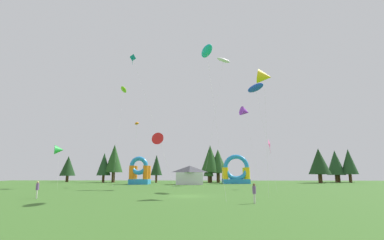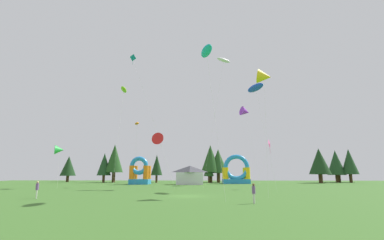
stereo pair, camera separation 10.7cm
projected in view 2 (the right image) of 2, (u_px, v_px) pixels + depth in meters
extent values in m
plane|color=#3D6B28|center=(188.00, 196.00, 31.68)|extent=(120.00, 120.00, 0.00)
cone|color=purple|center=(245.00, 112.00, 64.66)|extent=(2.82, 2.73, 2.41)
cylinder|color=silver|center=(252.00, 146.00, 60.85)|extent=(1.71, 4.72, 16.23)
ellipsoid|color=blue|center=(255.00, 88.00, 45.30)|extent=(2.96, 3.77, 1.54)
cylinder|color=silver|center=(266.00, 136.00, 42.27)|extent=(1.79, 3.20, 15.93)
pyramid|color=#EA599E|center=(270.00, 144.00, 47.05)|extent=(0.78, 1.21, 1.19)
cylinder|color=#EA599E|center=(270.00, 149.00, 46.95)|extent=(0.04, 0.04, 1.44)
cylinder|color=silver|center=(263.00, 166.00, 45.92)|extent=(2.97, 1.15, 7.18)
cone|color=green|center=(59.00, 150.00, 48.50)|extent=(2.04, 2.10, 1.60)
cylinder|color=silver|center=(58.00, 169.00, 46.73)|extent=(1.39, 2.38, 6.41)
ellipsoid|color=#19B7CC|center=(206.00, 51.00, 33.73)|extent=(1.98, 3.11, 1.33)
cylinder|color=silver|center=(215.00, 116.00, 29.73)|extent=(1.52, 5.00, 16.84)
ellipsoid|color=white|center=(224.00, 60.00, 56.61)|extent=(3.46, 3.14, 1.00)
cylinder|color=silver|center=(214.00, 119.00, 52.71)|extent=(4.36, 3.53, 24.68)
cone|color=yellow|center=(264.00, 77.00, 35.85)|extent=(2.42, 2.32, 2.13)
cylinder|color=silver|center=(266.00, 132.00, 32.77)|extent=(1.05, 3.63, 14.55)
cone|color=red|center=(159.00, 140.00, 46.39)|extent=(2.38, 2.52, 2.33)
cylinder|color=silver|center=(167.00, 164.00, 45.38)|extent=(2.70, 0.55, 7.80)
pyramid|color=#0C7F7A|center=(133.00, 58.00, 59.26)|extent=(1.09, 1.09, 1.07)
cylinder|color=#0C7F7A|center=(133.00, 61.00, 59.07)|extent=(0.04, 0.04, 1.42)
cylinder|color=silver|center=(153.00, 119.00, 56.71)|extent=(9.07, 0.02, 26.13)
ellipsoid|color=orange|center=(137.00, 123.00, 54.94)|extent=(1.36, 2.37, 0.76)
cylinder|color=silver|center=(136.00, 155.00, 55.69)|extent=(0.87, 3.73, 11.95)
ellipsoid|color=#8CD826|center=(124.00, 90.00, 56.23)|extent=(1.35, 2.94, 1.21)
cylinder|color=silver|center=(119.00, 135.00, 51.63)|extent=(0.49, 5.89, 18.78)
cylinder|color=silver|center=(254.00, 199.00, 24.19)|extent=(0.14, 0.14, 0.82)
cylinder|color=silver|center=(254.00, 199.00, 24.34)|extent=(0.14, 0.14, 0.82)
cylinder|color=#724C8C|center=(254.00, 190.00, 24.40)|extent=(0.35, 0.35, 0.65)
sphere|color=brown|center=(253.00, 185.00, 24.48)|extent=(0.22, 0.22, 0.22)
cylinder|color=silver|center=(37.00, 194.00, 29.07)|extent=(0.17, 0.17, 0.84)
cylinder|color=silver|center=(37.00, 194.00, 28.93)|extent=(0.17, 0.17, 0.84)
cylinder|color=#724C8C|center=(37.00, 187.00, 29.14)|extent=(0.41, 0.41, 0.66)
sphere|color=#D8AD84|center=(38.00, 182.00, 29.22)|extent=(0.23, 0.23, 0.23)
cube|color=#268CD8|center=(236.00, 181.00, 66.89)|extent=(6.21, 4.33, 1.05)
cylinder|color=yellow|center=(226.00, 173.00, 65.76)|extent=(1.21, 1.21, 2.67)
cylinder|color=yellow|center=(247.00, 173.00, 65.62)|extent=(1.21, 1.21, 2.67)
cylinder|color=yellow|center=(225.00, 173.00, 68.82)|extent=(1.21, 1.21, 2.67)
cylinder|color=yellow|center=(245.00, 173.00, 68.68)|extent=(1.21, 1.21, 2.67)
torus|color=#268CD8|center=(236.00, 167.00, 65.93)|extent=(5.96, 0.97, 5.96)
cube|color=#268CD8|center=(140.00, 182.00, 63.36)|extent=(4.27, 4.23, 1.11)
cylinder|color=orange|center=(132.00, 172.00, 62.28)|extent=(1.18, 1.18, 2.95)
cylinder|color=orange|center=(146.00, 172.00, 62.19)|extent=(1.18, 1.18, 2.95)
cylinder|color=orange|center=(135.00, 172.00, 65.27)|extent=(1.18, 1.18, 2.95)
cylinder|color=orange|center=(148.00, 172.00, 65.18)|extent=(1.18, 1.18, 2.95)
torus|color=#268CD8|center=(139.00, 166.00, 62.50)|extent=(4.04, 0.95, 4.04)
cube|color=silver|center=(190.00, 178.00, 61.87)|extent=(5.74, 4.14, 2.63)
pyramid|color=#3F3F47|center=(190.00, 169.00, 62.24)|extent=(5.74, 4.14, 1.40)
cylinder|color=#4C331E|center=(67.00, 179.00, 77.98)|extent=(0.75, 0.75, 1.67)
cone|color=#193819|center=(68.00, 166.00, 78.62)|extent=(4.17, 4.17, 5.38)
cylinder|color=#4C331E|center=(104.00, 179.00, 73.71)|extent=(0.64, 0.64, 1.81)
cone|color=#1E4221|center=(104.00, 164.00, 74.40)|extent=(3.55, 3.55, 5.83)
cylinder|color=#4C331E|center=(114.00, 177.00, 74.10)|extent=(0.84, 0.84, 2.58)
cone|color=#234C1E|center=(114.00, 158.00, 75.00)|extent=(4.68, 4.68, 7.34)
cylinder|color=#4C331E|center=(156.00, 179.00, 71.70)|extent=(0.53, 0.53, 1.87)
cone|color=#193819|center=(157.00, 165.00, 72.33)|extent=(2.94, 2.94, 5.14)
cylinder|color=#4C331E|center=(209.00, 179.00, 72.20)|extent=(0.46, 0.46, 1.64)
cone|color=#234C1E|center=(209.00, 167.00, 72.75)|extent=(2.57, 2.57, 4.37)
cylinder|color=#4C331E|center=(211.00, 177.00, 73.23)|extent=(0.88, 0.88, 2.62)
cone|color=#234C1E|center=(210.00, 158.00, 74.11)|extent=(4.89, 4.89, 7.07)
cylinder|color=#4C331E|center=(219.00, 178.00, 73.65)|extent=(0.89, 0.89, 2.42)
cone|color=#234C1E|center=(218.00, 161.00, 74.43)|extent=(4.92, 4.92, 6.18)
cylinder|color=#4C331E|center=(321.00, 179.00, 70.34)|extent=(0.95, 0.95, 2.12)
cone|color=#193819|center=(319.00, 161.00, 71.12)|extent=(5.29, 5.29, 6.44)
cylinder|color=#4C331E|center=(337.00, 179.00, 74.86)|extent=(0.83, 0.83, 1.91)
cone|color=#1E4221|center=(336.00, 163.00, 75.62)|extent=(4.62, 4.62, 6.51)
cylinder|color=#4C331E|center=(340.00, 178.00, 74.79)|extent=(0.60, 0.60, 2.12)
cone|color=#193819|center=(338.00, 165.00, 75.39)|extent=(3.32, 3.32, 4.58)
cylinder|color=#4C331E|center=(351.00, 178.00, 73.55)|extent=(0.76, 0.76, 2.10)
cone|color=#1E4221|center=(349.00, 161.00, 74.34)|extent=(4.23, 4.23, 6.58)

